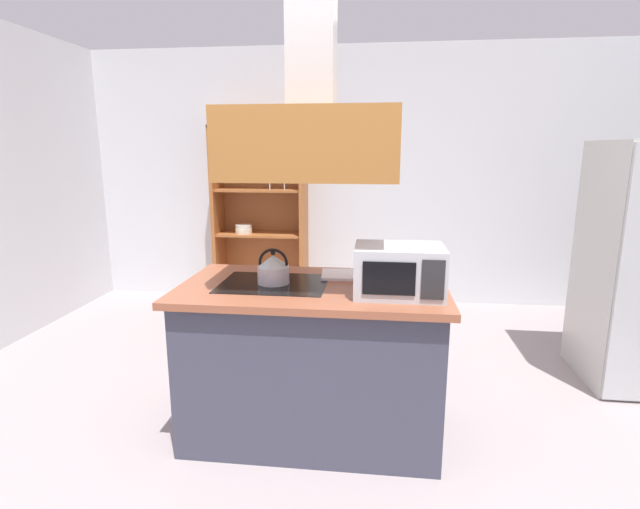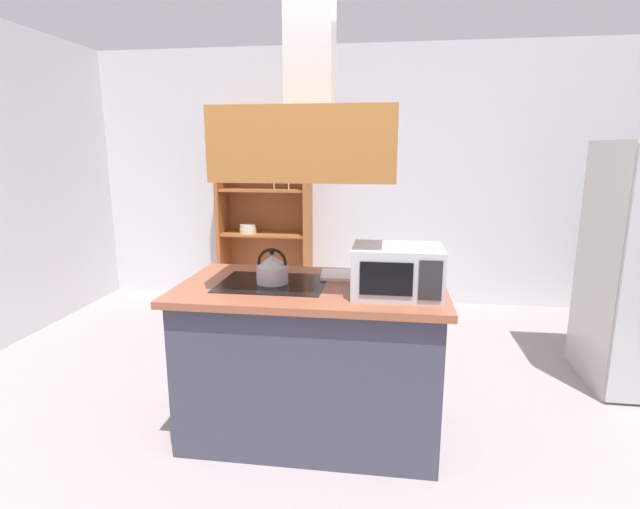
% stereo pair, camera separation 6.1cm
% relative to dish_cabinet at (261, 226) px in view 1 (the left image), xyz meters
% --- Properties ---
extents(ground_plane, '(7.80, 7.80, 0.00)m').
position_rel_dish_cabinet_xyz_m(ground_plane, '(1.06, -2.78, -0.84)').
color(ground_plane, gray).
extents(wall_back, '(6.00, 0.12, 2.70)m').
position_rel_dish_cabinet_xyz_m(wall_back, '(1.06, 0.22, 0.51)').
color(wall_back, silver).
rests_on(wall_back, ground).
extents(kitchen_island, '(1.50, 0.85, 0.90)m').
position_rel_dish_cabinet_xyz_m(kitchen_island, '(0.89, -2.46, -0.39)').
color(kitchen_island, '#3A3C4C').
rests_on(kitchen_island, ground).
extents(range_hood, '(0.90, 0.70, 1.21)m').
position_rel_dish_cabinet_xyz_m(range_hood, '(0.89, -2.46, 0.94)').
color(range_hood, '#A1652C').
extents(dish_cabinet, '(0.98, 0.40, 1.89)m').
position_rel_dish_cabinet_xyz_m(dish_cabinet, '(0.00, 0.00, 0.00)').
color(dish_cabinet, '#9F592B').
rests_on(dish_cabinet, ground).
extents(kettle, '(0.18, 0.18, 0.20)m').
position_rel_dish_cabinet_xyz_m(kettle, '(0.67, -2.46, 0.14)').
color(kettle, '#BDB4BB').
rests_on(kettle, kitchen_island).
extents(cutting_board, '(0.36, 0.26, 0.02)m').
position_rel_dish_cabinet_xyz_m(cutting_board, '(1.09, -2.25, 0.07)').
color(cutting_board, white).
rests_on(cutting_board, kitchen_island).
extents(microwave, '(0.46, 0.35, 0.26)m').
position_rel_dish_cabinet_xyz_m(microwave, '(1.36, -2.59, 0.19)').
color(microwave, '#B7BABF').
rests_on(microwave, kitchen_island).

